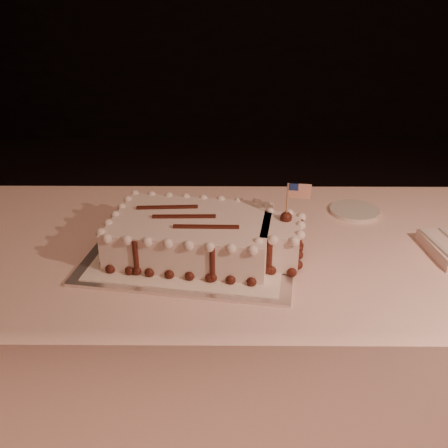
{
  "coord_description": "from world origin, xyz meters",
  "views": [
    {
      "loc": [
        -0.28,
        -0.55,
        1.39
      ],
      "look_at": [
        -0.28,
        0.55,
        0.84
      ],
      "focal_mm": 40.0,
      "sensor_mm": 36.0,
      "label": 1
    }
  ],
  "objects_px": {
    "cake_board": "(193,253)",
    "sheet_cake": "(203,235)",
    "banquet_table": "(320,355)",
    "side_plate": "(355,211)"
  },
  "relations": [
    {
      "from": "sheet_cake",
      "to": "side_plate",
      "type": "relative_size",
      "value": 3.45
    },
    {
      "from": "sheet_cake",
      "to": "banquet_table",
      "type": "bearing_deg",
      "value": 9.28
    },
    {
      "from": "sheet_cake",
      "to": "side_plate",
      "type": "distance_m",
      "value": 0.51
    },
    {
      "from": "side_plate",
      "to": "banquet_table",
      "type": "bearing_deg",
      "value": -117.48
    },
    {
      "from": "cake_board",
      "to": "sheet_cake",
      "type": "relative_size",
      "value": 1.02
    },
    {
      "from": "banquet_table",
      "to": "cake_board",
      "type": "relative_size",
      "value": 4.67
    },
    {
      "from": "banquet_table",
      "to": "side_plate",
      "type": "height_order",
      "value": "side_plate"
    },
    {
      "from": "banquet_table",
      "to": "side_plate",
      "type": "bearing_deg",
      "value": 62.52
    },
    {
      "from": "sheet_cake",
      "to": "cake_board",
      "type": "bearing_deg",
      "value": 171.48
    },
    {
      "from": "banquet_table",
      "to": "side_plate",
      "type": "xyz_separation_m",
      "value": [
        0.1,
        0.2,
        0.38
      ]
    }
  ]
}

